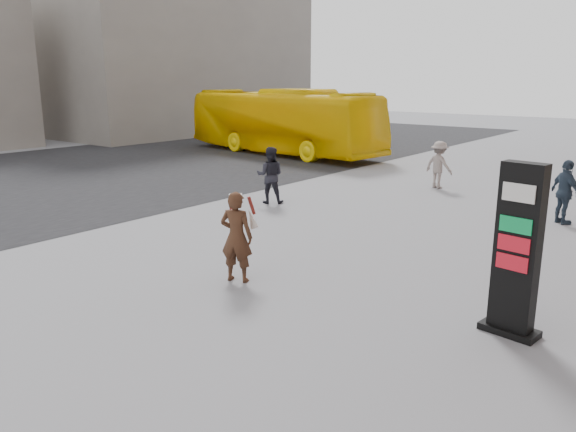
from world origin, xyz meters
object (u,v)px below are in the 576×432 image
Objects in this scene: woman at (237,236)px; pedestrian_b at (439,165)px; info_pylon at (517,251)px; bus at (282,122)px; pedestrian_c at (565,192)px; pedestrian_a at (270,175)px.

pedestrian_b is at bearing -105.32° from woman.
info_pylon is at bearing 170.79° from woman.
woman is 1.06× the size of pedestrian_b.
woman is 10.70m from pedestrian_b.
pedestrian_b is at bearing -102.65° from bus.
pedestrian_c is at bearing -105.69° from bus.
pedestrian_b is (-5.44, 9.81, -0.46)m from info_pylon.
pedestrian_a is 7.89m from pedestrian_c.
woman is 0.15× the size of bus.
pedestrian_a is at bearing 159.17° from info_pylon.
info_pylon is at bearing 118.03° from pedestrian_a.
pedestrian_a is (-8.37, 4.52, -0.42)m from info_pylon.
info_pylon is 1.53× the size of pedestrian_c.
pedestrian_c is (4.47, -2.53, 0.03)m from pedestrian_b.
info_pylon reaches higher than woman.
bus reaches higher than pedestrian_a.
pedestrian_b is at bearing -152.54° from pedestrian_a.
info_pylon is 1.51× the size of pedestrian_a.
info_pylon is 1.50× the size of woman.
bus is at bearing 146.03° from info_pylon.
woman is at bearing 108.17° from pedestrian_b.
bus is 6.70× the size of pedestrian_a.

